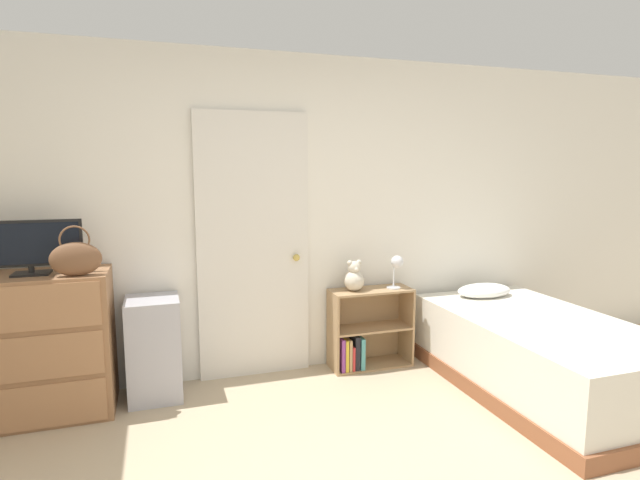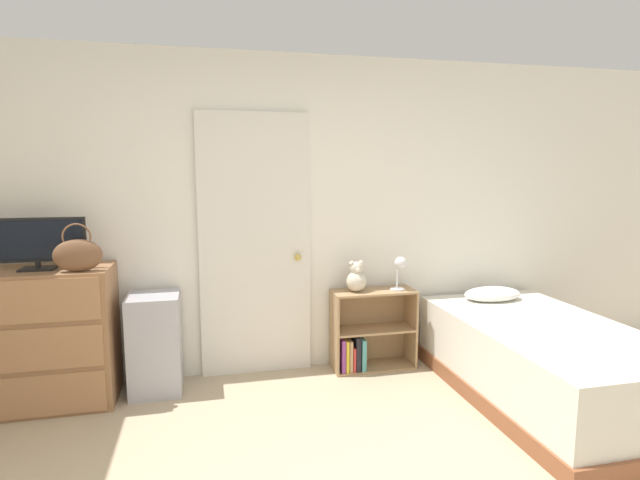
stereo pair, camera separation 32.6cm
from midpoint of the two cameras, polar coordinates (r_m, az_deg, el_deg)
wall_back at (r=4.03m, az=-2.69°, el=2.70°), size 10.00×0.06×2.55m
door_closed at (r=3.98m, az=-5.08°, el=-0.71°), size 0.89×0.09×2.09m
dresser at (r=3.95m, az=-26.70°, el=-9.97°), size 0.90×0.49×0.98m
tv at (r=3.79m, az=-27.61°, el=-0.27°), size 0.63×0.16×0.36m
handbag at (r=3.61m, az=-23.67°, el=-1.55°), size 0.31×0.11×0.33m
storage_bin at (r=3.93m, az=-16.05°, el=-11.31°), size 0.37×0.39×0.74m
bookshelf at (r=4.26m, az=7.48°, el=-10.83°), size 0.69×0.27×0.66m
teddy_bear at (r=4.09m, az=6.45°, el=-4.39°), size 0.17×0.17×0.26m
desk_lamp at (r=4.17m, az=11.36°, el=-3.02°), size 0.13×0.13×0.28m
bed at (r=4.10m, az=26.39°, el=-12.36°), size 1.11×1.95×0.67m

